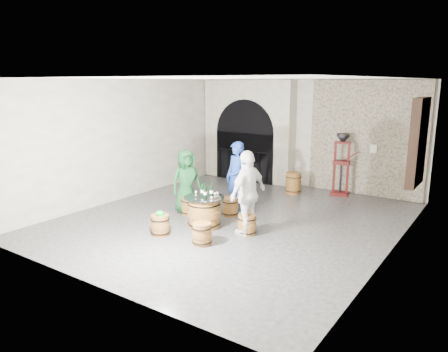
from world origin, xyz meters
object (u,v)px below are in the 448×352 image
Objects in this scene: wine_bottle_left at (202,190)px; corking_press at (342,160)px; barrel_stool_right at (247,224)px; wine_bottle_center at (205,192)px; side_barrel at (293,183)px; barrel_stool_near_right at (202,234)px; person_green at (186,181)px; person_blue at (237,178)px; barrel_stool_far at (230,207)px; barrel_stool_near_left at (160,225)px; person_white at (248,193)px; barrel_stool_left at (189,205)px; wine_bottle_right at (211,190)px; barrel_table at (204,212)px.

corking_press is at bearing 69.20° from wine_bottle_left.
corking_press reaches higher than barrel_stool_right.
wine_bottle_center reaches higher than side_barrel.
barrel_stool_right is 1.00× the size of barrel_stool_near_right.
person_green is 0.89× the size of person_blue.
barrel_stool_far is at bearing 84.03° from wine_bottle_left.
barrel_stool_far is at bearing 107.06° from barrel_stool_near_right.
barrel_stool_right is at bearing 11.28° from wine_bottle_center.
barrel_stool_right is 0.28× the size of person_green.
side_barrel is 0.35× the size of corking_press.
person_green is 3.44m from side_barrel.
barrel_stool_near_left is 1.95m from person_white.
barrel_stool_left is 1.92m from barrel_stool_right.
barrel_stool_left is 0.25× the size of person_blue.
barrel_stool_right is 1.34× the size of wine_bottle_left.
barrel_stool_near_right is at bearing -43.62° from barrel_stool_left.
wine_bottle_center is at bearing -168.72° from barrel_stool_right.
person_white reaches higher than barrel_stool_near_right.
barrel_stool_left is 1.21m from wine_bottle_right.
barrel_table is 2.03× the size of barrel_stool_near_left.
barrel_stool_left is 1.00× the size of barrel_stool_near_right.
barrel_table is 2.73× the size of wine_bottle_right.
barrel_table is at bearing 63.36° from barrel_stool_near_left.
barrel_stool_right is at bearing -11.67° from barrel_stool_left.
barrel_stool_near_left is at bearing -120.94° from corking_press.
wine_bottle_center is (-0.96, -0.19, -0.07)m from person_white.
barrel_stool_near_right is at bearing -110.58° from corking_press.
corking_press is (1.47, 4.37, 0.19)m from wine_bottle_center.
person_green is at bearing -113.93° from side_barrel.
barrel_stool_far is 2.75m from side_barrel.
barrel_stool_right is at bearing -107.26° from corking_press.
person_blue reaches higher than wine_bottle_left.
barrel_stool_far and barrel_stool_near_left have the same top height.
barrel_table is at bearing -97.12° from person_green.
barrel_stool_left is 0.28× the size of person_green.
barrel_stool_far is (0.88, 0.48, 0.00)m from barrel_stool_left.
person_blue reaches higher than wine_bottle_center.
wine_bottle_center is (-0.95, -0.19, 0.60)m from barrel_stool_right.
person_green reaches higher than wine_bottle_right.
wine_bottle_left reaches higher than barrel_table.
person_blue is (0.88, 0.75, 0.66)m from barrel_stool_left.
person_white reaches higher than person_green.
barrel_stool_left is 1.09m from wine_bottle_left.
barrel_table is 0.57× the size of person_green.
barrel_stool_near_left is 1.18m from wine_bottle_center.
side_barrel is at bearing 100.18° from barrel_stool_right.
barrel_stool_near_left is 1.33m from wine_bottle_right.
barrel_table is 1.17m from person_white.
person_green reaches higher than barrel_table.
wine_bottle_right is (0.10, -0.89, 0.60)m from barrel_stool_far.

